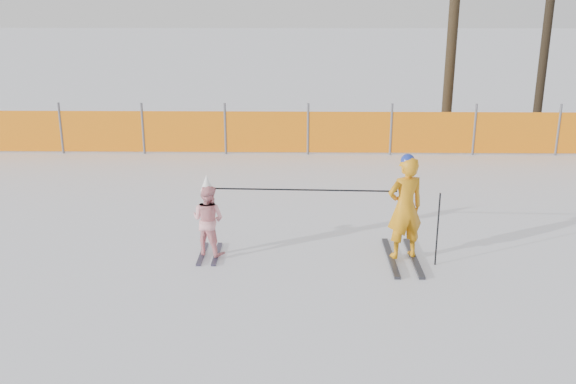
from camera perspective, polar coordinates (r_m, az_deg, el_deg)
The scene contains 6 objects.
ground at distance 9.31m, azimuth -0.05°, elevation -6.81°, with size 120.00×120.00×0.00m, color white.
adult at distance 9.49m, azimuth 10.36°, elevation -1.42°, with size 0.65×1.44×1.62m.
child at distance 9.62m, azimuth -7.11°, elevation -2.40°, with size 0.65×0.85×1.26m.
ski_poles at distance 9.33m, azimuth 5.00°, elevation -0.84°, with size 3.24×0.32×1.10m.
safety_fence at distance 15.61m, azimuth -4.21°, elevation 5.37°, with size 16.85×0.06×1.25m.
tree_trunks at distance 18.74m, azimuth 18.05°, elevation 14.53°, with size 3.12×1.30×6.35m.
Camera 1 is at (0.15, -8.48, 3.84)m, focal length 40.00 mm.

